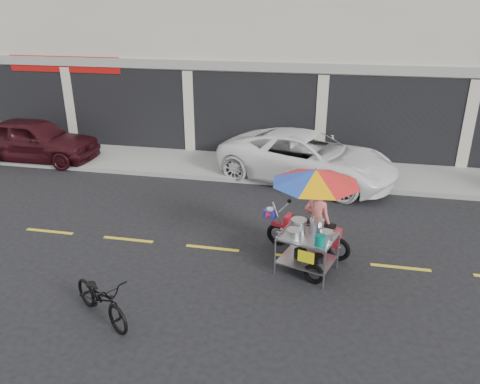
% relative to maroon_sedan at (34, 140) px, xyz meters
% --- Properties ---
extents(ground, '(90.00, 90.00, 0.00)m').
position_rel_maroon_sedan_xyz_m(ground, '(9.43, -4.70, -0.73)').
color(ground, black).
extents(sidewalk, '(45.00, 3.00, 0.15)m').
position_rel_maroon_sedan_xyz_m(sidewalk, '(9.43, 0.80, -0.66)').
color(sidewalk, gray).
rests_on(sidewalk, ground).
extents(shophouse_block, '(36.00, 8.11, 10.40)m').
position_rel_maroon_sedan_xyz_m(shophouse_block, '(12.24, 5.89, 3.51)').
color(shophouse_block, beige).
rests_on(shophouse_block, ground).
extents(centerline, '(42.00, 0.10, 0.01)m').
position_rel_maroon_sedan_xyz_m(centerline, '(9.43, -4.70, -0.73)').
color(centerline, gold).
rests_on(centerline, ground).
extents(maroon_sedan, '(4.30, 1.74, 1.46)m').
position_rel_maroon_sedan_xyz_m(maroon_sedan, '(0.00, 0.00, 0.00)').
color(maroon_sedan, black).
rests_on(maroon_sedan, ground).
extents(white_pickup, '(5.79, 3.95, 1.47)m').
position_rel_maroon_sedan_xyz_m(white_pickup, '(9.15, -0.09, 0.01)').
color(white_pickup, white).
rests_on(white_pickup, ground).
extents(near_bicycle, '(1.64, 1.34, 0.84)m').
position_rel_maroon_sedan_xyz_m(near_bicycle, '(6.21, -7.46, -0.31)').
color(near_bicycle, black).
rests_on(near_bicycle, ground).
extents(food_vendor_rig, '(2.20, 2.20, 2.23)m').
position_rel_maroon_sedan_xyz_m(food_vendor_rig, '(9.59, -4.94, 0.67)').
color(food_vendor_rig, black).
rests_on(food_vendor_rig, ground).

